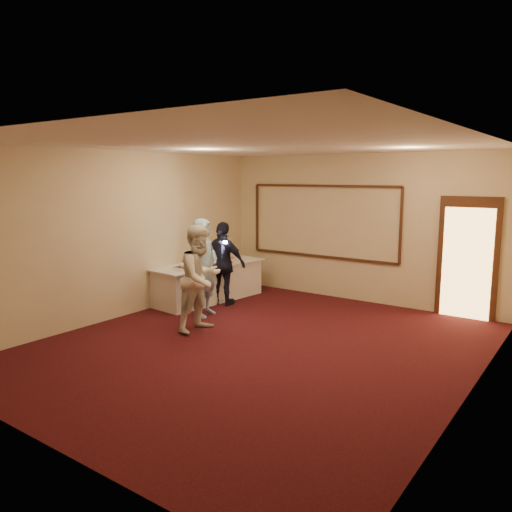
{
  "coord_description": "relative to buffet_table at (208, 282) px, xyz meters",
  "views": [
    {
      "loc": [
        4.18,
        -5.95,
        2.55
      ],
      "look_at": [
        -0.89,
        1.16,
        1.15
      ],
      "focal_mm": 35.0,
      "sensor_mm": 36.0,
      "label": 1
    }
  ],
  "objects": [
    {
      "name": "man",
      "position": [
        0.74,
        -0.91,
        0.51
      ],
      "size": [
        0.57,
        0.74,
        1.79
      ],
      "primitive_type": "imported",
      "rotation": [
        0.0,
        0.0,
        1.81
      ],
      "color": "#84ABCA",
      "rests_on": "floor"
    },
    {
      "name": "buffet_table",
      "position": [
        0.0,
        0.0,
        0.0
      ],
      "size": [
        1.24,
        2.61,
        0.77
      ],
      "color": "white",
      "rests_on": "floor"
    },
    {
      "name": "room_walls",
      "position": [
        2.51,
        -1.71,
        1.64
      ],
      "size": [
        6.04,
        7.04,
        3.02
      ],
      "color": "beige",
      "rests_on": "floor"
    },
    {
      "name": "woman",
      "position": [
        1.26,
        -1.62,
        0.5
      ],
      "size": [
        0.7,
        0.89,
        1.77
      ],
      "primitive_type": "imported",
      "rotation": [
        0.0,
        0.0,
        1.53
      ],
      "color": "silver",
      "rests_on": "floor"
    },
    {
      "name": "floor",
      "position": [
        2.51,
        -1.71,
        -0.39
      ],
      "size": [
        7.0,
        7.0,
        0.0
      ],
      "primitive_type": "plane",
      "color": "black",
      "rests_on": "ground"
    },
    {
      "name": "tart",
      "position": [
        0.19,
        -0.32,
        0.41
      ],
      "size": [
        0.26,
        0.26,
        0.05
      ],
      "color": "white",
      "rests_on": "buffet_table"
    },
    {
      "name": "cupcake_stand",
      "position": [
        -0.1,
        0.78,
        0.55
      ],
      "size": [
        0.32,
        0.32,
        0.46
      ],
      "color": "#E25D60",
      "rests_on": "buffet_table"
    },
    {
      "name": "guest",
      "position": [
        0.52,
        -0.11,
        0.45
      ],
      "size": [
        1.01,
        0.5,
        1.67
      ],
      "primitive_type": "imported",
      "rotation": [
        0.0,
        0.0,
        3.24
      ],
      "color": "black",
      "rests_on": "floor"
    },
    {
      "name": "pavlova_tray",
      "position": [
        0.12,
        -0.76,
        0.45
      ],
      "size": [
        0.36,
        0.48,
        0.17
      ],
      "color": "silver",
      "rests_on": "buffet_table"
    },
    {
      "name": "wall_molding",
      "position": [
        1.71,
        1.76,
        1.21
      ],
      "size": [
        3.45,
        0.04,
        1.55
      ],
      "color": "#371B10",
      "rests_on": "room_walls"
    },
    {
      "name": "plate_stack_a",
      "position": [
        -0.01,
        0.06,
        0.46
      ],
      "size": [
        0.18,
        0.18,
        0.15
      ],
      "color": "white",
      "rests_on": "buffet_table"
    },
    {
      "name": "camera_flash",
      "position": [
        0.65,
        -0.22,
        0.9
      ],
      "size": [
        0.08,
        0.06,
        0.05
      ],
      "primitive_type": "cube",
      "rotation": [
        0.0,
        0.0,
        0.37
      ],
      "color": "white",
      "rests_on": "guest"
    },
    {
      "name": "doorway",
      "position": [
        4.66,
        1.74,
        0.69
      ],
      "size": [
        1.05,
        0.07,
        2.2
      ],
      "color": "#371B10",
      "rests_on": "floor"
    },
    {
      "name": "plate_stack_b",
      "position": [
        0.23,
        0.33,
        0.47
      ],
      "size": [
        0.2,
        0.2,
        0.17
      ],
      "color": "white",
      "rests_on": "buffet_table"
    }
  ]
}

